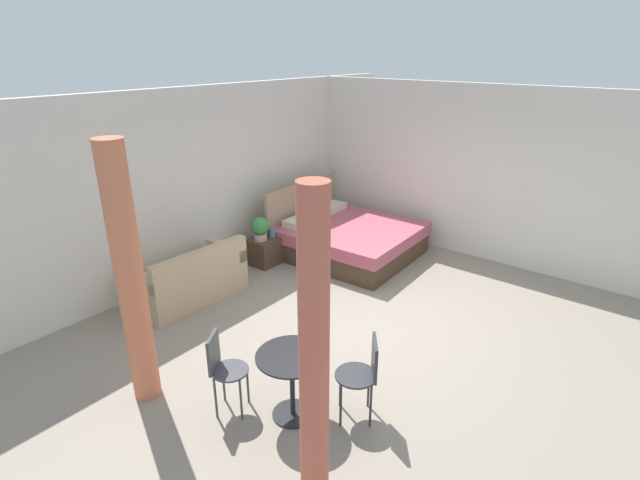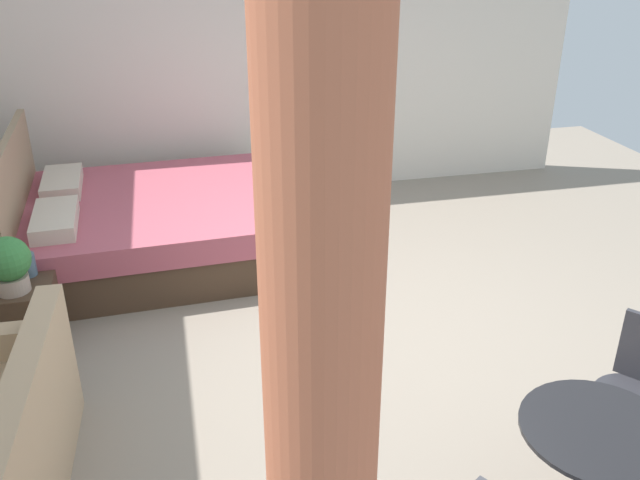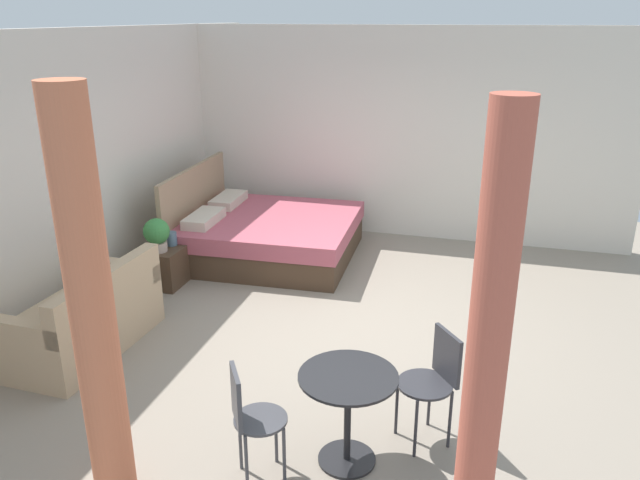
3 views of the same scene
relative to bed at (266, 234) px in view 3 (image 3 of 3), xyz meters
The scene contains 13 objects.
ground_plane 2.27m from the bed, 135.64° to the right, with size 8.96×9.17×0.02m, color gray.
wall_back 2.49m from the bed, 136.70° to the left, with size 8.96×0.12×2.89m, color silver.
wall_right 2.38m from the bed, 48.87° to the right, with size 0.12×6.17×2.89m, color silver.
bed is the anchor object (origin of this frame).
couch 2.86m from the bed, 163.75° to the left, with size 1.56×0.87×0.84m.
nightstand 1.44m from the bed, 144.87° to the left, with size 0.52×0.42×0.45m.
potted_plant 1.57m from the bed, 146.42° to the left, with size 0.30×0.30×0.39m.
vase 1.34m from the bed, 143.13° to the left, with size 0.13×0.13×0.16m.
balcony_table 4.11m from the bed, 151.76° to the right, with size 0.69×0.69×0.70m.
cafe_chair_near_window 4.21m from the bed, 161.11° to the right, with size 0.50×0.50×0.86m.
cafe_chair_near_couch 4.06m from the bed, 142.08° to the right, with size 0.57×0.57×0.87m.
curtain_left 5.27m from the bed, 147.04° to the right, with size 0.21×0.21×2.69m.
curtain_right 4.49m from the bed, behind, with size 0.27×0.27×2.69m.
Camera 3 is at (-5.55, -1.16, 3.00)m, focal length 34.69 mm.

